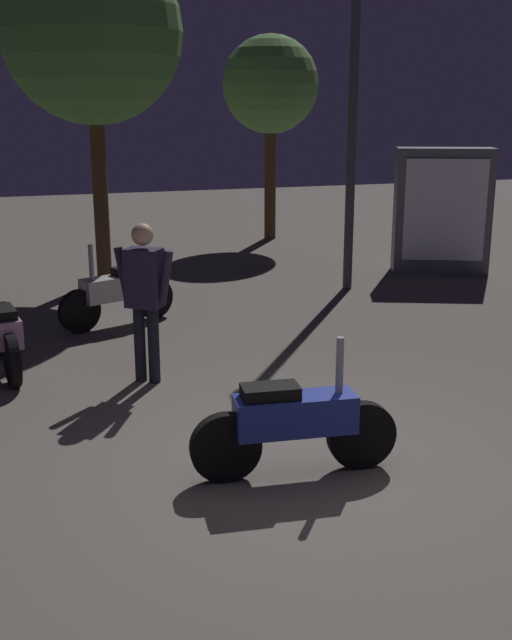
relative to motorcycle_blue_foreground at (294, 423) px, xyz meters
name	(u,v)px	position (x,y,z in m)	size (l,w,h in m)	color
ground_plane	(321,470)	(0.23, -0.01, -0.44)	(40.00, 40.00, 0.00)	#605951
motorcycle_blue_foreground	(294,423)	(0.00, 0.00, 0.00)	(1.66, 0.39, 1.11)	black
motorcycle_white_parked_left	(118,293)	(-0.71, 4.71, 0.00)	(1.58, 0.70, 1.11)	black
motorcycle_pink_parked_right	(1,332)	(-2.16, 3.27, 0.00)	(0.45, 1.65, 1.11)	black
person_rider_beside	(145,289)	(-0.72, 2.46, 0.56)	(0.58, 0.47, 1.67)	black
streetlamp_near	(354,71)	(3.01, 5.69, 2.82)	(0.36, 0.36, 5.16)	#38383D
tree_left_bg	(271,86)	(3.34, 10.46, 2.70)	(1.97, 1.97, 4.16)	#4C331E
tree_center_bg	(92,33)	(-0.55, 7.40, 3.40)	(2.76, 2.76, 5.23)	#4C331E
kiosk_billboard	(442,211)	(5.03, 6.35, 0.61)	(1.67, 1.05, 2.10)	#595960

